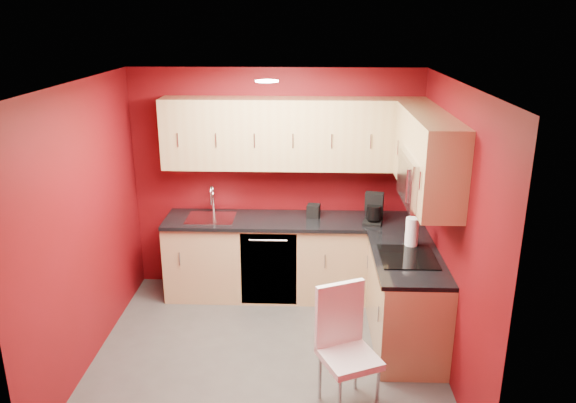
# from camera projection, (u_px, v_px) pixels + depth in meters

# --- Properties ---
(floor) EXTENTS (3.20, 3.20, 0.00)m
(floor) POSITION_uv_depth(u_px,v_px,m) (268.00, 353.00, 5.28)
(floor) COLOR #464341
(floor) RESTS_ON ground
(ceiling) EXTENTS (3.20, 3.20, 0.00)m
(ceiling) POSITION_uv_depth(u_px,v_px,m) (264.00, 83.00, 4.49)
(ceiling) COLOR white
(ceiling) RESTS_ON wall_back
(wall_back) EXTENTS (3.20, 0.00, 3.20)m
(wall_back) POSITION_uv_depth(u_px,v_px,m) (276.00, 181.00, 6.31)
(wall_back) COLOR #62090F
(wall_back) RESTS_ON floor
(wall_front) EXTENTS (3.20, 0.00, 3.20)m
(wall_front) POSITION_uv_depth(u_px,v_px,m) (248.00, 316.00, 3.46)
(wall_front) COLOR #62090F
(wall_front) RESTS_ON floor
(wall_left) EXTENTS (0.00, 3.00, 3.00)m
(wall_left) POSITION_uv_depth(u_px,v_px,m) (85.00, 226.00, 4.94)
(wall_left) COLOR #62090F
(wall_left) RESTS_ON floor
(wall_right) EXTENTS (0.00, 3.00, 3.00)m
(wall_right) POSITION_uv_depth(u_px,v_px,m) (451.00, 231.00, 4.83)
(wall_right) COLOR #62090F
(wall_right) RESTS_ON floor
(base_cabinets_back) EXTENTS (2.80, 0.60, 0.87)m
(base_cabinets_back) POSITION_uv_depth(u_px,v_px,m) (293.00, 259.00, 6.27)
(base_cabinets_back) COLOR tan
(base_cabinets_back) RESTS_ON floor
(base_cabinets_right) EXTENTS (0.60, 1.30, 0.87)m
(base_cabinets_right) POSITION_uv_depth(u_px,v_px,m) (405.00, 301.00, 5.33)
(base_cabinets_right) COLOR tan
(base_cabinets_right) RESTS_ON floor
(countertop_back) EXTENTS (2.80, 0.63, 0.04)m
(countertop_back) POSITION_uv_depth(u_px,v_px,m) (293.00, 221.00, 6.11)
(countertop_back) COLOR black
(countertop_back) RESTS_ON base_cabinets_back
(countertop_right) EXTENTS (0.63, 1.27, 0.04)m
(countertop_right) POSITION_uv_depth(u_px,v_px,m) (407.00, 258.00, 5.17)
(countertop_right) COLOR black
(countertop_right) RESTS_ON base_cabinets_right
(upper_cabinets_back) EXTENTS (2.80, 0.35, 0.75)m
(upper_cabinets_back) POSITION_uv_depth(u_px,v_px,m) (293.00, 134.00, 5.95)
(upper_cabinets_back) COLOR tan
(upper_cabinets_back) RESTS_ON wall_back
(upper_cabinets_right) EXTENTS (0.35, 1.55, 0.75)m
(upper_cabinets_right) POSITION_uv_depth(u_px,v_px,m) (427.00, 147.00, 5.05)
(upper_cabinets_right) COLOR tan
(upper_cabinets_right) RESTS_ON wall_right
(microwave) EXTENTS (0.42, 0.76, 0.42)m
(microwave) POSITION_uv_depth(u_px,v_px,m) (426.00, 179.00, 4.89)
(microwave) COLOR silver
(microwave) RESTS_ON upper_cabinets_right
(cooktop) EXTENTS (0.50, 0.55, 0.01)m
(cooktop) POSITION_uv_depth(u_px,v_px,m) (408.00, 257.00, 5.13)
(cooktop) COLOR black
(cooktop) RESTS_ON countertop_right
(sink) EXTENTS (0.52, 0.42, 0.35)m
(sink) POSITION_uv_depth(u_px,v_px,m) (211.00, 215.00, 6.14)
(sink) COLOR silver
(sink) RESTS_ON countertop_back
(dishwasher_front) EXTENTS (0.60, 0.02, 0.82)m
(dishwasher_front) POSITION_uv_depth(u_px,v_px,m) (269.00, 269.00, 6.00)
(dishwasher_front) COLOR black
(dishwasher_front) RESTS_ON base_cabinets_back
(downlight) EXTENTS (0.20, 0.20, 0.01)m
(downlight) POSITION_uv_depth(u_px,v_px,m) (267.00, 81.00, 4.78)
(downlight) COLOR white
(downlight) RESTS_ON ceiling
(coffee_maker) EXTENTS (0.24, 0.29, 0.32)m
(coffee_maker) POSITION_uv_depth(u_px,v_px,m) (373.00, 209.00, 5.94)
(coffee_maker) COLOR black
(coffee_maker) RESTS_ON countertop_back
(napkin_holder) EXTENTS (0.16, 0.16, 0.14)m
(napkin_holder) POSITION_uv_depth(u_px,v_px,m) (313.00, 211.00, 6.15)
(napkin_holder) COLOR black
(napkin_holder) RESTS_ON countertop_back
(paper_towel) EXTENTS (0.20, 0.20, 0.29)m
(paper_towel) POSITION_uv_depth(u_px,v_px,m) (412.00, 232.00, 5.35)
(paper_towel) COLOR white
(paper_towel) RESTS_ON countertop_right
(dining_chair) EXTENTS (0.55, 0.56, 1.02)m
(dining_chair) POSITION_uv_depth(u_px,v_px,m) (349.00, 352.00, 4.40)
(dining_chair) COLOR white
(dining_chair) RESTS_ON floor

